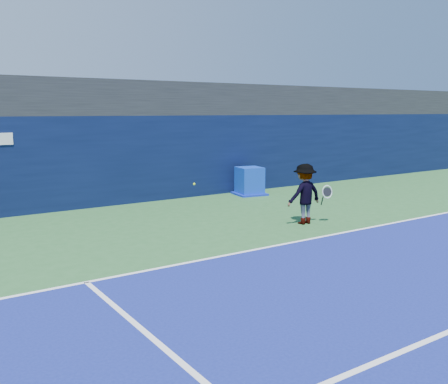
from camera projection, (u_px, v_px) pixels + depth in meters
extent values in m
plane|color=#295C2C|center=(393.00, 277.00, 9.58)|extent=(80.00, 80.00, 0.00)
cube|color=white|center=(289.00, 243.00, 12.03)|extent=(24.00, 0.10, 0.01)
cube|color=black|center=(138.00, 99.00, 18.42)|extent=(36.00, 3.00, 1.20)
cube|color=#091233|center=(152.00, 158.00, 17.94)|extent=(36.00, 1.00, 3.00)
cube|color=#0C31B2|center=(250.00, 181.00, 18.98)|extent=(1.02, 1.02, 1.05)
cube|color=#0C1DAA|center=(249.00, 194.00, 19.06)|extent=(1.27, 1.27, 0.07)
imported|color=white|center=(304.00, 194.00, 14.03)|extent=(1.12, 0.67, 1.71)
cylinder|color=black|center=(322.00, 201.00, 14.10)|extent=(0.08, 0.15, 0.27)
torus|color=white|center=(327.00, 192.00, 14.10)|extent=(0.31, 0.18, 0.31)
cylinder|color=black|center=(327.00, 192.00, 14.10)|extent=(0.26, 0.14, 0.26)
sphere|color=#CCFB1B|center=(194.00, 184.00, 13.84)|extent=(0.07, 0.07, 0.07)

